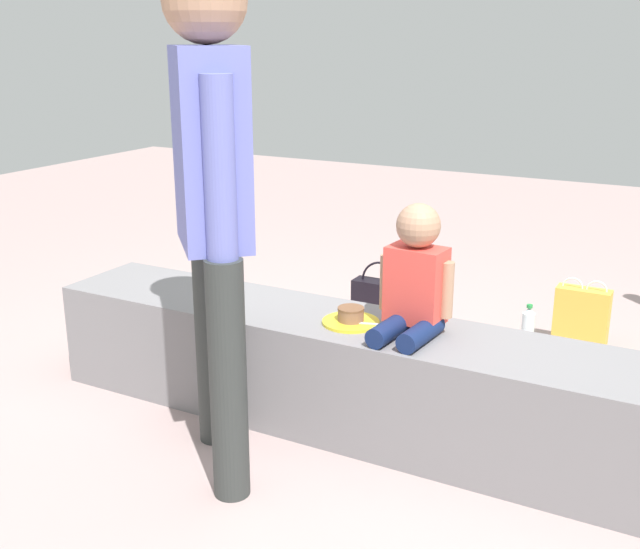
{
  "coord_description": "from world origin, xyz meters",
  "views": [
    {
      "loc": [
        1.28,
        -2.5,
        1.5
      ],
      "look_at": [
        0.05,
        -0.23,
        0.7
      ],
      "focal_mm": 43.22,
      "sensor_mm": 36.0,
      "label": 1
    }
  ],
  "objects_px": {
    "gift_bag": "(581,319)",
    "cake_box_white": "(238,327)",
    "child_seated": "(415,278)",
    "adult_standing": "(212,181)",
    "handbag_black_leather": "(380,300)",
    "water_bottle_near_gift": "(528,326)",
    "cake_plate": "(351,318)",
    "party_cup_red": "(598,414)"
  },
  "relations": [
    {
      "from": "party_cup_red",
      "to": "cake_box_white",
      "type": "xyz_separation_m",
      "value": [
        -1.81,
        0.1,
        0.01
      ]
    },
    {
      "from": "adult_standing",
      "to": "handbag_black_leather",
      "type": "height_order",
      "value": "adult_standing"
    },
    {
      "from": "water_bottle_near_gift",
      "to": "handbag_black_leather",
      "type": "height_order",
      "value": "handbag_black_leather"
    },
    {
      "from": "water_bottle_near_gift",
      "to": "cake_box_white",
      "type": "bearing_deg",
      "value": -155.16
    },
    {
      "from": "child_seated",
      "to": "water_bottle_near_gift",
      "type": "relative_size",
      "value": 2.32
    },
    {
      "from": "child_seated",
      "to": "party_cup_red",
      "type": "relative_size",
      "value": 5.15
    },
    {
      "from": "cake_plate",
      "to": "gift_bag",
      "type": "relative_size",
      "value": 0.61
    },
    {
      "from": "gift_bag",
      "to": "adult_standing",
      "type": "bearing_deg",
      "value": -118.45
    },
    {
      "from": "gift_bag",
      "to": "water_bottle_near_gift",
      "type": "height_order",
      "value": "gift_bag"
    },
    {
      "from": "party_cup_red",
      "to": "gift_bag",
      "type": "bearing_deg",
      "value": 105.74
    },
    {
      "from": "adult_standing",
      "to": "water_bottle_near_gift",
      "type": "height_order",
      "value": "adult_standing"
    },
    {
      "from": "gift_bag",
      "to": "water_bottle_near_gift",
      "type": "relative_size",
      "value": 1.77
    },
    {
      "from": "child_seated",
      "to": "adult_standing",
      "type": "xyz_separation_m",
      "value": [
        -0.53,
        -0.49,
        0.39
      ]
    },
    {
      "from": "child_seated",
      "to": "adult_standing",
      "type": "distance_m",
      "value": 0.82
    },
    {
      "from": "adult_standing",
      "to": "party_cup_red",
      "type": "xyz_separation_m",
      "value": [
        1.15,
        0.96,
        -1.0
      ]
    },
    {
      "from": "gift_bag",
      "to": "cake_box_white",
      "type": "height_order",
      "value": "gift_bag"
    },
    {
      "from": "gift_bag",
      "to": "party_cup_red",
      "type": "xyz_separation_m",
      "value": [
        0.22,
        -0.77,
        -0.12
      ]
    },
    {
      "from": "child_seated",
      "to": "party_cup_red",
      "type": "height_order",
      "value": "child_seated"
    },
    {
      "from": "cake_box_white",
      "to": "cake_plate",
      "type": "bearing_deg",
      "value": -32.64
    },
    {
      "from": "gift_bag",
      "to": "child_seated",
      "type": "bearing_deg",
      "value": -108.12
    },
    {
      "from": "cake_plate",
      "to": "cake_box_white",
      "type": "relative_size",
      "value": 0.81
    },
    {
      "from": "party_cup_red",
      "to": "cake_box_white",
      "type": "relative_size",
      "value": 0.34
    },
    {
      "from": "handbag_black_leather",
      "to": "water_bottle_near_gift",
      "type": "bearing_deg",
      "value": 4.38
    },
    {
      "from": "gift_bag",
      "to": "cake_box_white",
      "type": "bearing_deg",
      "value": -157.36
    },
    {
      "from": "cake_plate",
      "to": "handbag_black_leather",
      "type": "xyz_separation_m",
      "value": [
        -0.39,
        1.17,
        -0.35
      ]
    },
    {
      "from": "adult_standing",
      "to": "handbag_black_leather",
      "type": "relative_size",
      "value": 5.13
    },
    {
      "from": "child_seated",
      "to": "cake_plate",
      "type": "height_order",
      "value": "child_seated"
    },
    {
      "from": "adult_standing",
      "to": "cake_box_white",
      "type": "bearing_deg",
      "value": 121.65
    },
    {
      "from": "party_cup_red",
      "to": "cake_plate",
      "type": "bearing_deg",
      "value": -150.04
    },
    {
      "from": "adult_standing",
      "to": "cake_plate",
      "type": "distance_m",
      "value": 0.79
    },
    {
      "from": "party_cup_red",
      "to": "adult_standing",
      "type": "bearing_deg",
      "value": -140.22
    },
    {
      "from": "gift_bag",
      "to": "water_bottle_near_gift",
      "type": "bearing_deg",
      "value": -170.45
    },
    {
      "from": "adult_standing",
      "to": "water_bottle_near_gift",
      "type": "bearing_deg",
      "value": 67.76
    },
    {
      "from": "party_cup_red",
      "to": "cake_box_white",
      "type": "bearing_deg",
      "value": 176.7
    },
    {
      "from": "gift_bag",
      "to": "handbag_black_leather",
      "type": "bearing_deg",
      "value": -174.38
    },
    {
      "from": "party_cup_red",
      "to": "cake_box_white",
      "type": "height_order",
      "value": "cake_box_white"
    },
    {
      "from": "water_bottle_near_gift",
      "to": "party_cup_red",
      "type": "bearing_deg",
      "value": -57.48
    },
    {
      "from": "adult_standing",
      "to": "cake_box_white",
      "type": "distance_m",
      "value": 1.6
    },
    {
      "from": "child_seated",
      "to": "adult_standing",
      "type": "relative_size",
      "value": 0.28
    },
    {
      "from": "cake_plate",
      "to": "gift_bag",
      "type": "xyz_separation_m",
      "value": [
        0.65,
        1.27,
        -0.31
      ]
    },
    {
      "from": "gift_bag",
      "to": "handbag_black_leather",
      "type": "xyz_separation_m",
      "value": [
        -1.04,
        -0.1,
        -0.04
      ]
    },
    {
      "from": "child_seated",
      "to": "adult_standing",
      "type": "bearing_deg",
      "value": -137.43
    }
  ]
}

